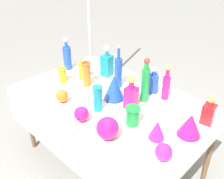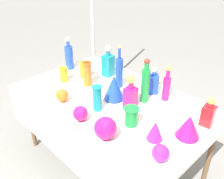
# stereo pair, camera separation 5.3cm
# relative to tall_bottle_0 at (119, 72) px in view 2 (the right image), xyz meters

# --- Properties ---
(ground_plane) EXTENTS (40.00, 40.00, 0.00)m
(ground_plane) POSITION_rel_tall_bottle_0_xyz_m (0.12, -0.21, -0.92)
(ground_plane) COLOR gray
(display_table) EXTENTS (1.75, 1.09, 0.76)m
(display_table) POSITION_rel_tall_bottle_0_xyz_m (0.12, -0.25, -0.22)
(display_table) COLOR white
(display_table) RESTS_ON ground
(tall_bottle_0) EXTENTS (0.07, 0.07, 0.42)m
(tall_bottle_0) POSITION_rel_tall_bottle_0_xyz_m (0.00, 0.00, 0.00)
(tall_bottle_0) COLOR blue
(tall_bottle_0) RESTS_ON display_table
(tall_bottle_1) EXTENTS (0.09, 0.09, 0.36)m
(tall_bottle_1) POSITION_rel_tall_bottle_0_xyz_m (-0.66, -0.10, -0.01)
(tall_bottle_1) COLOR blue
(tall_bottle_1) RESTS_ON display_table
(tall_bottle_2) EXTENTS (0.07, 0.07, 0.40)m
(tall_bottle_2) POSITION_rel_tall_bottle_0_xyz_m (0.34, -0.03, 0.02)
(tall_bottle_2) COLOR #198C38
(tall_bottle_2) RESTS_ON display_table
(tall_bottle_3) EXTENTS (0.06, 0.06, 0.33)m
(tall_bottle_3) POSITION_rel_tall_bottle_0_xyz_m (0.44, 0.13, -0.02)
(tall_bottle_3) COLOR #C61972
(tall_bottle_3) RESTS_ON display_table
(square_decanter_0) EXTENTS (0.11, 0.11, 0.31)m
(square_decanter_0) POSITION_rel_tall_bottle_0_xyz_m (0.32, -0.19, -0.02)
(square_decanter_0) COLOR #C61972
(square_decanter_0) RESTS_ON display_table
(square_decanter_1) EXTENTS (0.11, 0.11, 0.33)m
(square_decanter_1) POSITION_rel_tall_bottle_0_xyz_m (-0.24, 0.09, -0.02)
(square_decanter_1) COLOR teal
(square_decanter_1) RESTS_ON display_table
(square_decanter_2) EXTENTS (0.10, 0.10, 0.24)m
(square_decanter_2) POSITION_rel_tall_bottle_0_xyz_m (0.87, 0.06, -0.06)
(square_decanter_2) COLOR red
(square_decanter_2) RESTS_ON display_table
(square_decanter_3) EXTENTS (0.11, 0.11, 0.25)m
(square_decanter_3) POSITION_rel_tall_bottle_0_xyz_m (0.30, 0.14, -0.05)
(square_decanter_3) COLOR blue
(square_decanter_3) RESTS_ON display_table
(slender_vase_0) EXTENTS (0.11, 0.11, 0.17)m
(slender_vase_0) POSITION_rel_tall_bottle_0_xyz_m (-0.37, -0.12, -0.07)
(slender_vase_0) COLOR orange
(slender_vase_0) RESTS_ON display_table
(slender_vase_1) EXTENTS (0.08, 0.08, 0.14)m
(slender_vase_1) POSITION_rel_tall_bottle_0_xyz_m (-0.46, -0.31, -0.08)
(slender_vase_1) COLOR orange
(slender_vase_1) RESTS_ON display_table
(slender_vase_2) EXTENTS (0.12, 0.12, 0.15)m
(slender_vase_2) POSITION_rel_tall_bottle_0_xyz_m (0.48, -0.35, -0.08)
(slender_vase_2) COLOR #198C38
(slender_vase_2) RESTS_ON display_table
(slender_vase_3) EXTENTS (0.08, 0.08, 0.22)m
(slender_vase_3) POSITION_rel_tall_bottle_0_xyz_m (0.15, -0.41, -0.04)
(slender_vase_3) COLOR teal
(slender_vase_3) RESTS_ON display_table
(slender_vase_4) EXTENTS (0.09, 0.09, 0.24)m
(slender_vase_4) POSITION_rel_tall_bottle_0_xyz_m (-0.23, -0.20, -0.03)
(slender_vase_4) COLOR orange
(slender_vase_4) RESTS_ON display_table
(fluted_vase_0) EXTENTS (0.18, 0.18, 0.23)m
(fluted_vase_0) POSITION_rel_tall_bottle_0_xyz_m (0.13, -0.19, -0.04)
(fluted_vase_0) COLOR blue
(fluted_vase_0) RESTS_ON display_table
(fluted_vase_1) EXTENTS (0.12, 0.12, 0.15)m
(fluted_vase_1) POSITION_rel_tall_bottle_0_xyz_m (0.70, -0.36, -0.08)
(fluted_vase_1) COLOR purple
(fluted_vase_1) RESTS_ON display_table
(fluted_vase_2) EXTENTS (0.17, 0.17, 0.18)m
(fluted_vase_2) POSITION_rel_tall_bottle_0_xyz_m (0.85, -0.17, -0.06)
(fluted_vase_2) COLOR #C61972
(fluted_vase_2) RESTS_ON display_table
(round_bowl_0) EXTENTS (0.11, 0.11, 0.12)m
(round_bowl_0) POSITION_rel_tall_bottle_0_xyz_m (0.85, -0.50, -0.09)
(round_bowl_0) COLOR purple
(round_bowl_0) RESTS_ON display_table
(round_bowl_1) EXTENTS (0.12, 0.12, 0.12)m
(round_bowl_1) POSITION_rel_tall_bottle_0_xyz_m (0.18, -0.60, -0.09)
(round_bowl_1) COLOR #C61972
(round_bowl_1) RESTS_ON display_table
(round_bowl_2) EXTENTS (0.16, 0.16, 0.17)m
(round_bowl_2) POSITION_rel_tall_bottle_0_xyz_m (0.46, -0.60, -0.07)
(round_bowl_2) COLOR #C61972
(round_bowl_2) RESTS_ON display_table
(round_bowl_3) EXTENTS (0.11, 0.11, 0.12)m
(round_bowl_3) POSITION_rel_tall_bottle_0_xyz_m (-0.15, -0.54, -0.09)
(round_bowl_3) COLOR orange
(round_bowl_3) RESTS_ON display_table
(price_tag_left) EXTENTS (0.05, 0.02, 0.05)m
(price_tag_left) POSITION_rel_tall_bottle_0_xyz_m (-0.06, -0.67, -0.13)
(price_tag_left) COLOR white
(price_tag_left) RESTS_ON display_table
(price_tag_center) EXTENTS (0.05, 0.02, 0.04)m
(price_tag_center) POSITION_rel_tall_bottle_0_xyz_m (0.18, -0.69, -0.13)
(price_tag_center) COLOR white
(price_tag_center) RESTS_ON display_table
(price_tag_right) EXTENTS (0.06, 0.02, 0.04)m
(price_tag_right) POSITION_rel_tall_bottle_0_xyz_m (0.22, -0.70, -0.14)
(price_tag_right) COLOR white
(price_tag_right) RESTS_ON display_table
(cardboard_box_behind_left) EXTENTS (0.62, 0.46, 0.39)m
(cardboard_box_behind_left) POSITION_rel_tall_bottle_0_xyz_m (-0.02, 0.84, -0.76)
(cardboard_box_behind_left) COLOR tan
(cardboard_box_behind_left) RESTS_ON ground
(canopy_pole) EXTENTS (0.18, 0.18, 2.77)m
(canopy_pole) POSITION_rel_tall_bottle_0_xyz_m (-1.03, 0.55, 0.20)
(canopy_pole) COLOR silver
(canopy_pole) RESTS_ON ground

